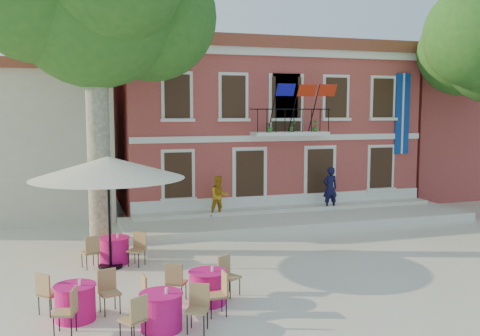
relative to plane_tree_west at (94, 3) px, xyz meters
name	(u,v)px	position (x,y,z in m)	size (l,w,h in m)	color
ground	(298,255)	(5.80, -2.19, -7.67)	(90.00, 90.00, 0.00)	beige
main_building	(255,124)	(7.80, 7.80, -3.89)	(13.50, 9.59, 7.50)	#A8453C
neighbor_west	(4,138)	(-3.70, 8.81, -4.46)	(9.40, 9.40, 6.40)	beige
neighbor_east	(446,132)	(19.80, 8.81, -4.46)	(9.40, 9.40, 6.40)	#A8453C
terrace	(300,219)	(7.80, 2.21, -7.52)	(14.00, 3.40, 0.30)	silver
plane_tree_west	(94,3)	(0.00, 0.00, 0.00)	(5.31, 5.31, 10.42)	#A59E84
patio_umbrella	(108,168)	(0.16, -1.81, -4.82)	(4.27, 4.27, 3.18)	black
pedestrian_navy	(330,188)	(9.49, 3.00, -6.48)	(0.65, 0.43, 1.79)	black
pedestrian_orange	(219,196)	(4.65, 2.95, -6.57)	(0.78, 0.61, 1.60)	#C68617
cafe_table_0	(75,301)	(-0.81, -5.52, -7.25)	(1.80, 1.81, 0.95)	#CB137F
cafe_table_1	(208,286)	(2.12, -5.41, -7.25)	(1.87, 1.64, 0.95)	#CB137F
cafe_table_2	(161,309)	(0.86, -6.57, -7.25)	(1.87, 1.69, 0.95)	#CB137F
cafe_table_3	(114,249)	(0.31, -1.39, -7.25)	(1.85, 1.74, 0.95)	#CB137F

